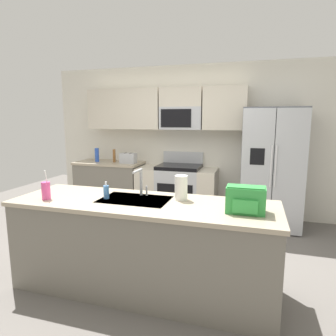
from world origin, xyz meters
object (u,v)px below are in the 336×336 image
Objects in this scene: bottle_blue at (97,155)px; drink_cup_pink at (46,191)px; range_oven at (177,191)px; toaster at (128,158)px; refrigerator at (272,168)px; sink_faucet at (141,180)px; soap_dispenser at (106,192)px; paper_towel_roll at (181,188)px; backpack at (246,199)px; pepper_mill at (114,156)px.

drink_cup_pink is at bearing -70.82° from bottle_blue.
toaster is at bearing -176.63° from range_oven.
refrigerator is 2.42m from toaster.
bottle_blue is at bearing 129.56° from sink_faucet.
soap_dispenser is (1.40, -2.24, -0.06)m from bottle_blue.
bottle_blue is at bearing -178.66° from range_oven.
refrigerator is at bearing 47.33° from drink_cup_pink.
paper_towel_roll is 0.66m from backpack.
toaster is 0.99× the size of sink_faucet.
backpack is at bearing 4.07° from drink_cup_pink.
toaster is 0.63m from bottle_blue.
range_oven is 4.86× the size of toaster.
soap_dispenser is (1.06, -2.27, -0.05)m from pepper_mill.
bottle_blue is at bearing 109.18° from drink_cup_pink.
drink_cup_pink reaches higher than soap_dispenser.
pepper_mill reaches higher than toaster.
drink_cup_pink is 0.58m from soap_dispenser.
toaster is 2.42m from drink_cup_pink.
range_oven is 2.61m from drink_cup_pink.
refrigerator is 7.91× the size of pepper_mill.
bottle_blue is at bearing 179.32° from refrigerator.
range_oven is at bearing 3.37° from toaster.
refrigerator is 6.61× the size of toaster.
bottle_blue is 1.04× the size of paper_towel_roll.
paper_towel_roll is (1.78, -2.10, 0.00)m from pepper_mill.
sink_faucet is 1.17× the size of paper_towel_roll.
range_oven is 2.26m from paper_towel_roll.
soap_dispenser is at bearing -93.19° from range_oven.
soap_dispenser is 0.74m from paper_towel_roll.
drink_cup_pink reaches higher than pepper_mill.
pepper_mill reaches higher than soap_dispenser.
toaster is at bearing 95.03° from drink_cup_pink.
refrigerator reaches higher than backpack.
paper_towel_roll is (1.27, 0.36, 0.03)m from drink_cup_pink.
sink_faucet reaches higher than range_oven.
refrigerator is at bearing -0.46° from toaster.
backpack is (1.21, -2.33, 0.57)m from range_oven.
paper_towel_roll is at bearing -114.66° from refrigerator.
sink_faucet is 0.93m from drink_cup_pink.
backpack is at bearing -62.53° from range_oven.
toaster is (-0.89, -0.05, 0.55)m from range_oven.
range_oven is 1.60m from refrigerator.
sink_faucet is (-1.37, -2.00, 0.14)m from refrigerator.
bottle_blue is 2.64m from soap_dispenser.
sink_faucet reaches higher than toaster.
sink_faucet reaches higher than soap_dispenser.
drink_cup_pink is at bearing -132.67° from refrigerator.
backpack reaches higher than toaster.
range_oven is 1.32m from pepper_mill.
refrigerator is (1.53, -0.07, 0.48)m from range_oven.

